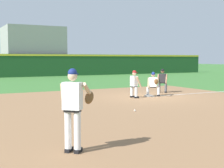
# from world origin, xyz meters

# --- Properties ---
(ground_plane) EXTENTS (160.00, 160.00, 0.00)m
(ground_plane) POSITION_xyz_m (0.00, 0.00, 0.00)
(ground_plane) COLOR #3D7533
(infield_dirt_patch) EXTENTS (18.00, 18.00, 0.01)m
(infield_dirt_patch) POSITION_xyz_m (-3.63, -3.81, 0.00)
(infield_dirt_patch) COLOR #936B47
(infield_dirt_patch) RESTS_ON ground
(first_base_bag) EXTENTS (0.38, 0.38, 0.09)m
(first_base_bag) POSITION_xyz_m (0.00, 0.00, 0.04)
(first_base_bag) COLOR white
(first_base_bag) RESTS_ON ground
(baseball) EXTENTS (0.07, 0.07, 0.07)m
(baseball) POSITION_xyz_m (-3.21, -3.69, 0.04)
(baseball) COLOR white
(baseball) RESTS_ON ground
(pitcher) EXTENTS (0.85, 0.55, 1.86)m
(pitcher) POSITION_xyz_m (-7.23, -7.61, 1.06)
(pitcher) COLOR black
(pitcher) RESTS_ON ground
(first_baseman) EXTENTS (0.73, 1.09, 1.34)m
(first_baseman) POSITION_xyz_m (0.36, 0.10, 0.73)
(first_baseman) COLOR black
(first_baseman) RESTS_ON ground
(baserunner) EXTENTS (0.45, 0.60, 1.46)m
(baserunner) POSITION_xyz_m (-0.97, -0.04, 0.79)
(baserunner) COLOR black
(baserunner) RESTS_ON ground
(umpire) EXTENTS (0.67, 0.67, 1.46)m
(umpire) POSITION_xyz_m (1.89, 1.31, 0.79)
(umpire) COLOR black
(umpire) RESTS_ON ground
(outfield_wall) EXTENTS (48.00, 0.54, 2.60)m
(outfield_wall) POSITION_xyz_m (0.00, 22.00, 1.39)
(outfield_wall) COLOR #1E4C23
(outfield_wall) RESTS_ON ground
(stadium_seating_block) EXTENTS (7.03, 5.90, 6.00)m
(stadium_seating_block) POSITION_xyz_m (-0.00, 25.75, 3.02)
(stadium_seating_block) COLOR gray
(stadium_seating_block) RESTS_ON ground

